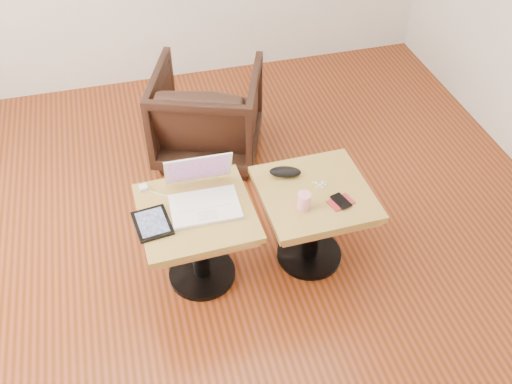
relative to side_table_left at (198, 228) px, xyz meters
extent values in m
cube|color=#512309|center=(0.10, -0.04, -0.40)|extent=(4.50, 4.50, 0.01)
cylinder|color=black|center=(0.00, 0.00, -0.38)|extent=(0.38, 0.38, 0.03)
cylinder|color=black|center=(0.00, 0.00, -0.14)|extent=(0.10, 0.10, 0.46)
cube|color=#A25429|center=(0.00, 0.00, 0.07)|extent=(0.56, 0.56, 0.04)
cube|color=olive|center=(0.00, 0.00, 0.11)|extent=(0.60, 0.60, 0.04)
cylinder|color=black|center=(0.65, -0.02, -0.38)|extent=(0.38, 0.38, 0.03)
cylinder|color=black|center=(0.65, -0.02, -0.14)|extent=(0.10, 0.10, 0.46)
cube|color=#A25429|center=(0.65, -0.02, 0.07)|extent=(0.55, 0.55, 0.04)
cube|color=olive|center=(0.65, -0.02, 0.11)|extent=(0.60, 0.60, 0.04)
cube|color=white|center=(0.05, 0.00, 0.14)|extent=(0.36, 0.26, 0.02)
cube|color=silver|center=(0.05, 0.04, 0.15)|extent=(0.30, 0.13, 0.00)
cube|color=silver|center=(0.05, -0.07, 0.15)|extent=(0.10, 0.07, 0.00)
cube|color=white|center=(0.05, 0.17, 0.26)|extent=(0.36, 0.11, 0.22)
cube|color=maroon|center=(0.05, 0.17, 0.26)|extent=(0.32, 0.09, 0.19)
cube|color=black|center=(-0.23, -0.04, 0.14)|extent=(0.20, 0.24, 0.01)
cube|color=#191E38|center=(-0.23, -0.04, 0.15)|extent=(0.16, 0.20, 0.00)
cube|color=white|center=(-0.24, 0.23, 0.15)|extent=(0.05, 0.05, 0.02)
ellipsoid|color=black|center=(0.53, 0.14, 0.16)|extent=(0.19, 0.13, 0.05)
cylinder|color=#ED3D66|center=(0.55, -0.12, 0.18)|extent=(0.08, 0.08, 0.09)
sphere|color=white|center=(0.68, 0.01, 0.14)|extent=(0.01, 0.01, 0.01)
sphere|color=white|center=(0.70, 0.03, 0.14)|extent=(0.01, 0.01, 0.01)
sphere|color=white|center=(0.67, 0.03, 0.14)|extent=(0.01, 0.01, 0.01)
sphere|color=white|center=(0.71, 0.00, 0.14)|extent=(0.01, 0.01, 0.01)
sphere|color=white|center=(0.66, 0.00, 0.14)|extent=(0.01, 0.01, 0.01)
sphere|color=white|center=(0.69, -0.01, 0.14)|extent=(0.01, 0.01, 0.01)
cylinder|color=white|center=(0.68, 0.01, 0.14)|extent=(0.07, 0.04, 0.00)
cube|color=maroon|center=(0.75, -0.14, 0.14)|extent=(0.15, 0.12, 0.01)
cube|color=black|center=(0.75, -0.14, 0.14)|extent=(0.09, 0.13, 0.01)
imported|color=black|center=(0.28, 1.12, -0.07)|extent=(0.91, 0.92, 0.66)
camera|label=1|loc=(-0.24, -2.10, 2.22)|focal=40.00mm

